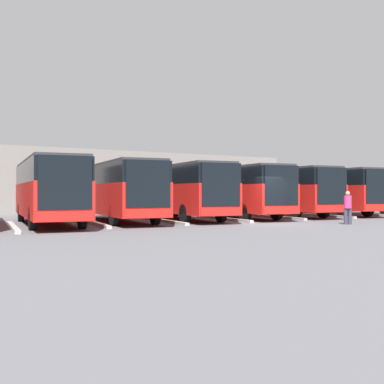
{
  "coord_description": "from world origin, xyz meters",
  "views": [
    {
      "loc": [
        16.62,
        19.52,
        1.63
      ],
      "look_at": [
        1.29,
        -5.58,
        1.68
      ],
      "focal_mm": 45.0,
      "sensor_mm": 36.0,
      "label": 1
    }
  ],
  "objects_px": {
    "bus_6": "(48,189)",
    "bus_0": "(362,190)",
    "bus_1": "(322,190)",
    "bus_5": "(117,189)",
    "bus_2": "(279,190)",
    "bus_4": "(180,190)",
    "pedestrian": "(348,207)",
    "bus_3": "(233,190)"
  },
  "relations": [
    {
      "from": "bus_1",
      "to": "bus_5",
      "type": "height_order",
      "value": "same"
    },
    {
      "from": "bus_2",
      "to": "bus_6",
      "type": "distance_m",
      "value": 16.23
    },
    {
      "from": "bus_1",
      "to": "bus_3",
      "type": "height_order",
      "value": "same"
    },
    {
      "from": "bus_4",
      "to": "pedestrian",
      "type": "relative_size",
      "value": 6.66
    },
    {
      "from": "bus_0",
      "to": "bus_6",
      "type": "distance_m",
      "value": 24.32
    },
    {
      "from": "bus_2",
      "to": "bus_4",
      "type": "xyz_separation_m",
      "value": [
        8.11,
        0.15,
        0.0
      ]
    },
    {
      "from": "bus_0",
      "to": "bus_5",
      "type": "height_order",
      "value": "same"
    },
    {
      "from": "bus_5",
      "to": "pedestrian",
      "type": "bearing_deg",
      "value": 145.36
    },
    {
      "from": "bus_1",
      "to": "pedestrian",
      "type": "bearing_deg",
      "value": 57.97
    },
    {
      "from": "bus_3",
      "to": "bus_4",
      "type": "distance_m",
      "value": 4.05
    },
    {
      "from": "bus_6",
      "to": "bus_4",
      "type": "bearing_deg",
      "value": -167.29
    },
    {
      "from": "bus_1",
      "to": "bus_5",
      "type": "xyz_separation_m",
      "value": [
        16.21,
        -0.05,
        0.0
      ]
    },
    {
      "from": "bus_3",
      "to": "pedestrian",
      "type": "xyz_separation_m",
      "value": [
        -1.08,
        8.46,
        -0.9
      ]
    },
    {
      "from": "bus_6",
      "to": "bus_1",
      "type": "bearing_deg",
      "value": -170.27
    },
    {
      "from": "bus_3",
      "to": "bus_6",
      "type": "xyz_separation_m",
      "value": [
        12.16,
        0.72,
        0.0
      ]
    },
    {
      "from": "bus_1",
      "to": "pedestrian",
      "type": "distance_m",
      "value": 10.98
    },
    {
      "from": "bus_1",
      "to": "bus_2",
      "type": "xyz_separation_m",
      "value": [
        4.05,
        -0.19,
        0.0
      ]
    },
    {
      "from": "bus_2",
      "to": "bus_6",
      "type": "xyz_separation_m",
      "value": [
        16.21,
        0.83,
        0.0
      ]
    },
    {
      "from": "bus_2",
      "to": "bus_4",
      "type": "bearing_deg",
      "value": 8.99
    },
    {
      "from": "bus_5",
      "to": "pedestrian",
      "type": "relative_size",
      "value": 6.66
    },
    {
      "from": "bus_6",
      "to": "pedestrian",
      "type": "distance_m",
      "value": 15.37
    },
    {
      "from": "bus_3",
      "to": "bus_6",
      "type": "relative_size",
      "value": 1.0
    },
    {
      "from": "bus_3",
      "to": "bus_6",
      "type": "distance_m",
      "value": 12.18
    },
    {
      "from": "bus_0",
      "to": "bus_1",
      "type": "relative_size",
      "value": 1.0
    },
    {
      "from": "bus_6",
      "to": "pedestrian",
      "type": "relative_size",
      "value": 6.66
    },
    {
      "from": "bus_5",
      "to": "bus_3",
      "type": "bearing_deg",
      "value": -171.9
    },
    {
      "from": "bus_0",
      "to": "bus_4",
      "type": "height_order",
      "value": "same"
    },
    {
      "from": "bus_6",
      "to": "bus_5",
      "type": "bearing_deg",
      "value": -162.4
    },
    {
      "from": "bus_3",
      "to": "bus_4",
      "type": "relative_size",
      "value": 1.0
    },
    {
      "from": "bus_4",
      "to": "bus_0",
      "type": "bearing_deg",
      "value": -173.31
    },
    {
      "from": "bus_6",
      "to": "bus_3",
      "type": "bearing_deg",
      "value": -168.7
    },
    {
      "from": "bus_1",
      "to": "bus_5",
      "type": "distance_m",
      "value": 16.21
    },
    {
      "from": "bus_0",
      "to": "bus_6",
      "type": "height_order",
      "value": "same"
    },
    {
      "from": "bus_0",
      "to": "pedestrian",
      "type": "height_order",
      "value": "bus_0"
    },
    {
      "from": "bus_4",
      "to": "bus_1",
      "type": "bearing_deg",
      "value": -172.26
    },
    {
      "from": "bus_1",
      "to": "bus_4",
      "type": "bearing_deg",
      "value": 7.74
    },
    {
      "from": "bus_3",
      "to": "bus_4",
      "type": "height_order",
      "value": "same"
    },
    {
      "from": "bus_2",
      "to": "bus_4",
      "type": "height_order",
      "value": "same"
    },
    {
      "from": "bus_4",
      "to": "pedestrian",
      "type": "bearing_deg",
      "value": 129.28
    },
    {
      "from": "bus_6",
      "to": "bus_0",
      "type": "bearing_deg",
      "value": -171.3
    },
    {
      "from": "bus_4",
      "to": "bus_3",
      "type": "bearing_deg",
      "value": -171.54
    },
    {
      "from": "bus_5",
      "to": "bus_6",
      "type": "distance_m",
      "value": 4.11
    }
  ]
}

